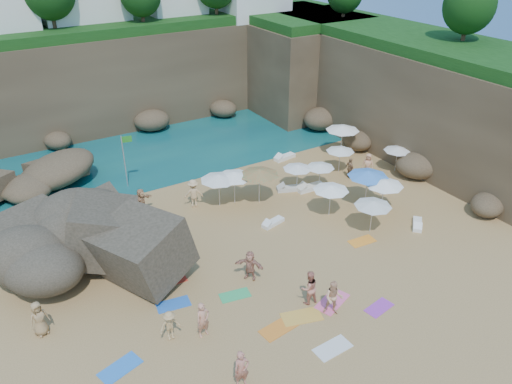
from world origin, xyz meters
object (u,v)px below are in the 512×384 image
flag_pole (125,154)px  person_stand_2 (194,193)px  person_stand_3 (350,168)px  person_stand_4 (368,165)px  person_stand_1 (309,288)px  parasol_0 (234,175)px  lounger_0 (310,187)px  rock_outcrop (91,265)px  person_stand_0 (203,320)px  parasol_1 (298,167)px  person_stand_5 (142,201)px  parasol_2 (343,128)px

flag_pole → person_stand_2: flag_pole is taller
person_stand_3 → flag_pole: bearing=71.3°
person_stand_4 → person_stand_1: bearing=-92.0°
parasol_0 → person_stand_1: 10.59m
flag_pole → lounger_0: 12.89m
rock_outcrop → person_stand_4: size_ratio=5.13×
person_stand_3 → person_stand_0: bearing=126.4°
parasol_0 → parasol_1: (4.57, -0.61, -0.35)m
flag_pole → person_stand_1: flag_pole is taller
person_stand_1 → parasol_0: bearing=-92.7°
person_stand_1 → person_stand_3: 13.98m
rock_outcrop → parasol_1: size_ratio=4.45×
person_stand_1 → person_stand_2: person_stand_2 is taller
rock_outcrop → parasol_1: bearing=4.6°
person_stand_5 → person_stand_0: bearing=-129.9°
flag_pole → parasol_0: (5.17, -5.92, -0.33)m
person_stand_1 → person_stand_3: size_ratio=1.19×
parasol_0 → person_stand_3: parasol_0 is taller
parasol_1 → rock_outcrop: bearing=-175.4°
flag_pole → person_stand_0: (-1.85, -15.60, -1.52)m
person_stand_0 → rock_outcrop: bearing=102.1°
person_stand_1 → flag_pole: bearing=-71.4°
person_stand_0 → person_stand_3: size_ratio=1.16×
person_stand_1 → person_stand_3: person_stand_1 is taller
person_stand_0 → parasol_2: bearing=25.2°
parasol_2 → person_stand_0: (-17.91, -11.95, -1.37)m
flag_pole → person_stand_5: size_ratio=2.19×
person_stand_3 → parasol_1: bearing=90.5°
person_stand_5 → parasol_0: bearing=-51.5°
lounger_0 → person_stand_1: person_stand_1 is taller
rock_outcrop → parasol_2: bearing=11.0°
parasol_1 → person_stand_3: (4.25, -0.58, -0.96)m
person_stand_4 → person_stand_5: (-15.81, 3.45, 0.00)m
flag_pole → parasol_0: size_ratio=1.58×
rock_outcrop → lounger_0: (15.36, 0.64, 0.16)m
person_stand_1 → person_stand_5: person_stand_1 is taller
parasol_1 → person_stand_0: 14.74m
parasol_1 → person_stand_2: 7.28m
parasol_0 → person_stand_0: (-7.02, -9.68, -1.19)m
person_stand_1 → person_stand_2: size_ratio=0.96×
parasol_1 → person_stand_4: (5.58, -0.96, -0.86)m
person_stand_4 → parasol_1: bearing=-138.4°
parasol_0 → parasol_1: parasol_0 is taller
rock_outcrop → person_stand_1: size_ratio=4.83×
parasol_1 → lounger_0: parasol_1 is taller
rock_outcrop → person_stand_3: bearing=1.8°
flag_pole → person_stand_5: (-0.49, -4.04, -1.55)m
person_stand_2 → person_stand_3: person_stand_2 is taller
rock_outcrop → person_stand_1: 11.99m
flag_pole → person_stand_5: flag_pole is taller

